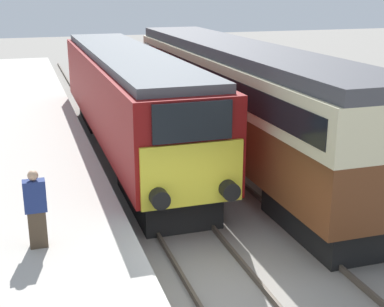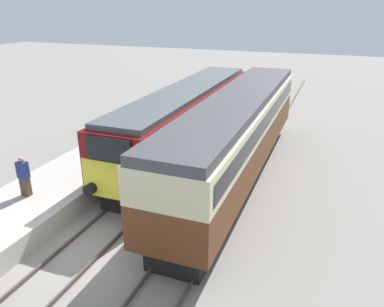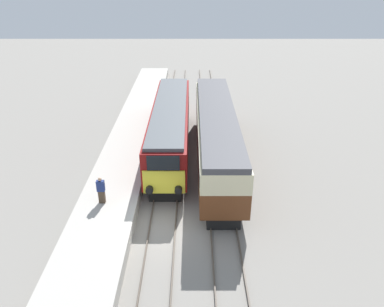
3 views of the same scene
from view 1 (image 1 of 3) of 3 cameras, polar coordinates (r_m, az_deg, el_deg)
name	(u,v)px [view 1 (image 1 of 3)]	position (r m, az deg, el deg)	size (l,w,h in m)	color
ground_plane	(226,291)	(11.29, 3.62, -14.40)	(120.00, 120.00, 0.00)	gray
platform_left	(39,167)	(17.79, -15.98, -1.40)	(3.50, 50.00, 0.83)	#B7B2A8
rails_near_track	(163,199)	(15.51, -3.10, -4.87)	(1.51, 60.00, 0.14)	#4C4238
rails_far_track	(270,186)	(16.63, 8.32, -3.47)	(1.50, 60.00, 0.14)	#4C4238
locomotive	(127,97)	(19.51, -6.90, 6.02)	(2.70, 15.76, 3.77)	black
passenger_carriage	(237,92)	(18.48, 4.79, 6.50)	(2.75, 16.50, 4.10)	black
person_on_platform	(36,209)	(11.26, -16.30, -5.75)	(0.44, 0.26, 1.66)	#473828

